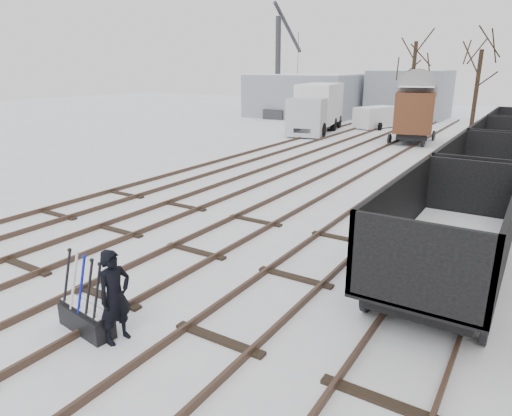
{
  "coord_description": "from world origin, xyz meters",
  "views": [
    {
      "loc": [
        7.4,
        -5.75,
        4.78
      ],
      "look_at": [
        1.29,
        3.99,
        1.2
      ],
      "focal_mm": 32.0,
      "sensor_mm": 36.0,
      "label": 1
    }
  ],
  "objects": [
    {
      "name": "shed_right",
      "position": [
        -4.0,
        40.0,
        2.25
      ],
      "size": [
        7.0,
        6.0,
        4.5
      ],
      "color": "#8D949E",
      "rests_on": "ground"
    },
    {
      "name": "ground_frame",
      "position": [
        0.69,
        -1.05,
        0.28
      ],
      "size": [
        1.34,
        0.58,
        1.49
      ],
      "rotation": [
        0.0,
        0.0,
        -0.12
      ],
      "color": "black",
      "rests_on": "ground"
    },
    {
      "name": "tree_far_right",
      "position": [
        2.85,
        31.45,
        2.97
      ],
      "size": [
        0.3,
        0.3,
        5.93
      ],
      "primitive_type": "cylinder",
      "color": "black",
      "rests_on": "ground"
    },
    {
      "name": "box_van_wagon",
      "position": [
        0.17,
        25.05,
        2.11
      ],
      "size": [
        3.42,
        5.15,
        3.62
      ],
      "rotation": [
        0.0,
        0.0,
        0.21
      ],
      "color": "black",
      "rests_on": "ground"
    },
    {
      "name": "shed_left",
      "position": [
        -13.0,
        36.0,
        2.05
      ],
      "size": [
        10.0,
        8.0,
        4.1
      ],
      "color": "#8D949E",
      "rests_on": "ground"
    },
    {
      "name": "tree_far_left",
      "position": [
        -2.05,
        32.76,
        3.33
      ],
      "size": [
        0.3,
        0.3,
        6.65
      ],
      "primitive_type": "cylinder",
      "color": "black",
      "rests_on": "ground"
    },
    {
      "name": "freight_wagon_d",
      "position": [
        6.0,
        23.57,
        0.93
      ],
      "size": [
        2.37,
        5.93,
        2.42
      ],
      "color": "black",
      "rests_on": "ground"
    },
    {
      "name": "freight_wagon_a",
      "position": [
        6.0,
        4.37,
        0.93
      ],
      "size": [
        2.37,
        5.93,
        2.42
      ],
      "color": "black",
      "rests_on": "ground"
    },
    {
      "name": "panel_van",
      "position": [
        -4.22,
        30.92,
        0.88
      ],
      "size": [
        2.81,
        4.17,
        1.69
      ],
      "rotation": [
        0.0,
        0.0,
        -0.33
      ],
      "color": "white",
      "rests_on": "ground"
    },
    {
      "name": "freight_wagon_b",
      "position": [
        6.0,
        10.77,
        0.93
      ],
      "size": [
        2.37,
        5.93,
        2.42
      ],
      "color": "black",
      "rests_on": "ground"
    },
    {
      "name": "worker",
      "position": [
        1.44,
        -0.95,
        0.88
      ],
      "size": [
        0.48,
        0.68,
        1.76
      ],
      "primitive_type": "imported",
      "rotation": [
        0.0,
        0.0,
        1.47
      ],
      "color": "black",
      "rests_on": "ground"
    },
    {
      "name": "ground",
      "position": [
        0.0,
        0.0,
        0.0
      ],
      "size": [
        120.0,
        120.0,
        0.0
      ],
      "primitive_type": "plane",
      "color": "white",
      "rests_on": "ground"
    },
    {
      "name": "tracks",
      "position": [
        -0.0,
        13.67,
        0.07
      ],
      "size": [
        13.9,
        52.0,
        0.16
      ],
      "color": "black",
      "rests_on": "ground"
    },
    {
      "name": "crane",
      "position": [
        -14.35,
        32.96,
        2.71
      ],
      "size": [
        2.14,
        6.02,
        10.29
      ],
      "rotation": [
        0.0,
        0.0,
        0.05
      ],
      "color": "#303035",
      "rests_on": "ground"
    },
    {
      "name": "lorry",
      "position": [
        -7.3,
        26.2,
        1.82
      ],
      "size": [
        3.51,
        8.06,
        3.53
      ],
      "rotation": [
        0.0,
        0.0,
        0.19
      ],
      "color": "black",
      "rests_on": "ground"
    },
    {
      "name": "freight_wagon_c",
      "position": [
        6.0,
        17.17,
        0.93
      ],
      "size": [
        2.37,
        5.93,
        2.42
      ],
      "color": "black",
      "rests_on": "ground"
    }
  ]
}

